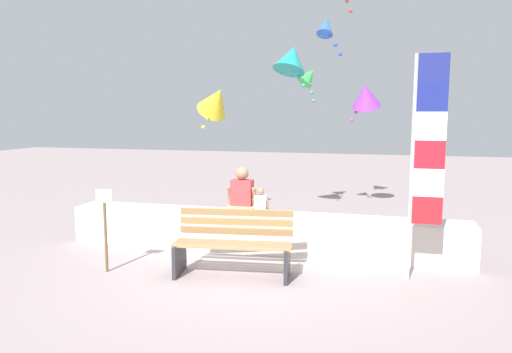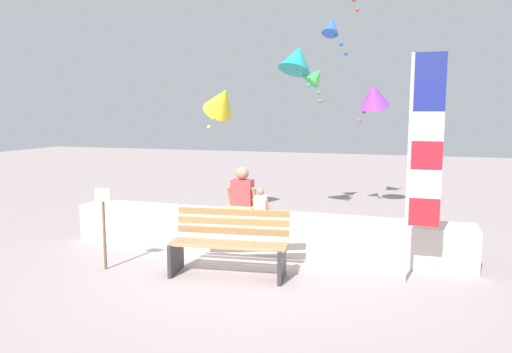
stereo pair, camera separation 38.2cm
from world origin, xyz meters
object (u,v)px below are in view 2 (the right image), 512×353
kite_yellow (222,101)px  sign_post (104,221)px  kite_purple (374,95)px  kite_teal (297,58)px  person_adult (242,195)px  park_bench (229,245)px  flag_banner (421,152)px  person_child (260,204)px  kite_green (316,76)px  kite_blue (332,26)px

kite_yellow → sign_post: kite_yellow is taller
kite_purple → kite_teal: kite_teal is taller
sign_post → kite_teal: bearing=64.3°
person_adult → kite_purple: bearing=63.0°
park_bench → kite_teal: bearing=88.3°
park_bench → flag_banner: size_ratio=0.56×
kite_purple → park_bench: bearing=-108.0°
kite_yellow → person_adult: bearing=-60.3°
person_adult → person_child: bearing=0.1°
person_adult → kite_yellow: bearing=119.7°
kite_green → kite_blue: (0.47, -0.93, 0.87)m
person_child → kite_yellow: size_ratio=0.40×
flag_banner → kite_yellow: (-3.88, 2.91, 0.74)m
flag_banner → kite_yellow: bearing=143.1°
kite_teal → sign_post: 5.05m
kite_purple → sign_post: kite_purple is taller
person_child → kite_green: kite_green is taller
person_adult → kite_yellow: 2.85m
person_adult → flag_banner: size_ratio=0.25×
park_bench → kite_yellow: bearing=113.2°
kite_green → park_bench: bearing=-94.2°
kite_blue → sign_post: 5.61m
kite_teal → kite_purple: bearing=39.5°
kite_purple → flag_banner: bearing=-77.9°
kite_yellow → sign_post: bearing=-95.4°
kite_green → kite_blue: bearing=-63.1°
sign_post → person_adult: bearing=46.3°
kite_purple → kite_teal: bearing=-140.5°
kite_teal → kite_blue: kite_blue is taller
kite_yellow → park_bench: bearing=-66.8°
kite_blue → kite_green: bearing=116.9°
kite_green → kite_purple: (1.21, 0.30, -0.41)m
person_adult → kite_teal: bearing=81.4°
person_child → kite_green: (0.26, 3.19, 2.23)m
park_bench → person_child: size_ratio=3.98×
kite_purple → person_child: bearing=-112.9°
kite_teal → kite_blue: size_ratio=1.23×
park_bench → sign_post: sign_post is taller
park_bench → kite_green: kite_green is taller
person_child → kite_blue: size_ratio=0.52×
person_adult → person_child: (0.31, 0.00, -0.13)m
person_child → park_bench: bearing=-93.0°
person_adult → kite_purple: size_ratio=0.79×
flag_banner → kite_blue: 4.12m
kite_yellow → sign_post: (-0.35, -3.65, -1.77)m
kite_teal → kite_yellow: (-1.53, -0.24, -0.83)m
kite_purple → kite_yellow: (-2.95, -1.42, -0.12)m
person_adult → kite_green: kite_green is taller
park_bench → flag_banner: bearing=9.3°
person_child → kite_purple: (1.47, 3.48, 1.82)m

